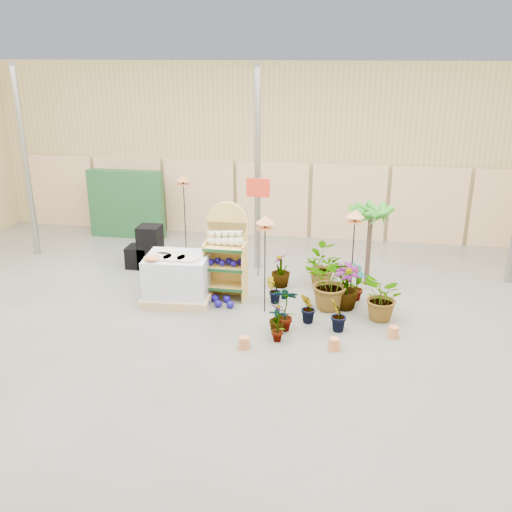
{
  "coord_description": "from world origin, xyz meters",
  "views": [
    {
      "loc": [
        2.01,
        -8.68,
        4.74
      ],
      "look_at": [
        0.3,
        1.5,
        1.0
      ],
      "focal_mm": 40.0,
      "sensor_mm": 36.0,
      "label": 1
    }
  ],
  "objects_px": {
    "potted_plant_2": "(332,282)",
    "display_shelf": "(227,254)",
    "pallet_stack": "(178,278)",
    "bird_table_front": "(265,223)"
  },
  "relations": [
    {
      "from": "potted_plant_2",
      "to": "display_shelf",
      "type": "bearing_deg",
      "value": 172.41
    },
    {
      "from": "pallet_stack",
      "to": "potted_plant_2",
      "type": "bearing_deg",
      "value": -1.68
    },
    {
      "from": "display_shelf",
      "to": "pallet_stack",
      "type": "height_order",
      "value": "display_shelf"
    },
    {
      "from": "pallet_stack",
      "to": "bird_table_front",
      "type": "distance_m",
      "value": 2.22
    },
    {
      "from": "pallet_stack",
      "to": "potted_plant_2",
      "type": "xyz_separation_m",
      "value": [
        3.04,
        0.1,
        0.08
      ]
    },
    {
      "from": "bird_table_front",
      "to": "potted_plant_2",
      "type": "height_order",
      "value": "bird_table_front"
    },
    {
      "from": "display_shelf",
      "to": "bird_table_front",
      "type": "height_order",
      "value": "display_shelf"
    },
    {
      "from": "bird_table_front",
      "to": "potted_plant_2",
      "type": "bearing_deg",
      "value": 15.32
    },
    {
      "from": "display_shelf",
      "to": "bird_table_front",
      "type": "relative_size",
      "value": 1.02
    },
    {
      "from": "display_shelf",
      "to": "potted_plant_2",
      "type": "bearing_deg",
      "value": -7.0
    }
  ]
}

